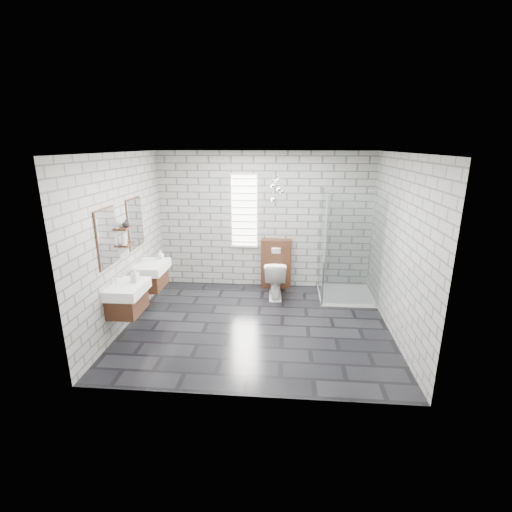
# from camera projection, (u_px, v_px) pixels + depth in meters

# --- Properties ---
(floor) EXTENTS (4.20, 3.60, 0.02)m
(floor) POSITION_uv_depth(u_px,v_px,m) (257.00, 325.00, 6.04)
(floor) COLOR black
(floor) RESTS_ON ground
(ceiling) EXTENTS (4.20, 3.60, 0.02)m
(ceiling) POSITION_uv_depth(u_px,v_px,m) (257.00, 152.00, 5.25)
(ceiling) COLOR white
(ceiling) RESTS_ON wall_back
(wall_back) EXTENTS (4.20, 0.02, 2.70)m
(wall_back) POSITION_uv_depth(u_px,v_px,m) (264.00, 221.00, 7.37)
(wall_back) COLOR gray
(wall_back) RESTS_ON floor
(wall_front) EXTENTS (4.20, 0.02, 2.70)m
(wall_front) POSITION_uv_depth(u_px,v_px,m) (243.00, 289.00, 3.92)
(wall_front) COLOR gray
(wall_front) RESTS_ON floor
(wall_left) EXTENTS (0.02, 3.60, 2.70)m
(wall_left) POSITION_uv_depth(u_px,v_px,m) (123.00, 242.00, 5.81)
(wall_left) COLOR gray
(wall_left) RESTS_ON floor
(wall_right) EXTENTS (0.02, 3.60, 2.70)m
(wall_right) POSITION_uv_depth(u_px,v_px,m) (399.00, 248.00, 5.47)
(wall_right) COLOR gray
(wall_right) RESTS_ON floor
(vanity_left) EXTENTS (0.47, 0.70, 1.57)m
(vanity_left) POSITION_uv_depth(u_px,v_px,m) (125.00, 290.00, 5.45)
(vanity_left) COLOR #452515
(vanity_left) RESTS_ON wall_left
(vanity_right) EXTENTS (0.47, 0.70, 1.57)m
(vanity_right) POSITION_uv_depth(u_px,v_px,m) (150.00, 268.00, 6.41)
(vanity_right) COLOR #452515
(vanity_right) RESTS_ON wall_left
(shelf_lower) EXTENTS (0.14, 0.30, 0.03)m
(shelf_lower) POSITION_uv_depth(u_px,v_px,m) (127.00, 244.00, 5.77)
(shelf_lower) COLOR #452515
(shelf_lower) RESTS_ON wall_left
(shelf_upper) EXTENTS (0.14, 0.30, 0.03)m
(shelf_upper) POSITION_uv_depth(u_px,v_px,m) (125.00, 228.00, 5.69)
(shelf_upper) COLOR #452515
(shelf_upper) RESTS_ON wall_left
(window) EXTENTS (0.56, 0.05, 1.48)m
(window) POSITION_uv_depth(u_px,v_px,m) (244.00, 211.00, 7.32)
(window) COLOR white
(window) RESTS_ON wall_back
(cistern_panel) EXTENTS (0.60, 0.20, 1.00)m
(cistern_panel) POSITION_uv_depth(u_px,v_px,m) (276.00, 264.00, 7.49)
(cistern_panel) COLOR #452515
(cistern_panel) RESTS_ON floor
(flush_plate) EXTENTS (0.18, 0.01, 0.12)m
(flush_plate) POSITION_uv_depth(u_px,v_px,m) (276.00, 251.00, 7.30)
(flush_plate) COLOR silver
(flush_plate) RESTS_ON cistern_panel
(shower_enclosure) EXTENTS (1.00, 1.00, 2.03)m
(shower_enclosure) POSITION_uv_depth(u_px,v_px,m) (342.00, 274.00, 6.90)
(shower_enclosure) COLOR white
(shower_enclosure) RESTS_ON floor
(pendant_cluster) EXTENTS (0.25, 0.23, 0.91)m
(pendant_cluster) POSITION_uv_depth(u_px,v_px,m) (277.00, 189.00, 6.73)
(pendant_cluster) COLOR silver
(pendant_cluster) RESTS_ON ceiling
(toilet) EXTENTS (0.43, 0.72, 0.73)m
(toilet) POSITION_uv_depth(u_px,v_px,m) (275.00, 278.00, 7.05)
(toilet) COLOR white
(toilet) RESTS_ON floor
(soap_bottle_a) EXTENTS (0.12, 0.12, 0.22)m
(soap_bottle_a) POSITION_uv_depth(u_px,v_px,m) (135.00, 275.00, 5.48)
(soap_bottle_a) COLOR #B2B2B2
(soap_bottle_a) RESTS_ON vanity_left
(soap_bottle_b) EXTENTS (0.14, 0.14, 0.15)m
(soap_bottle_b) POSITION_uv_depth(u_px,v_px,m) (161.00, 254.00, 6.62)
(soap_bottle_b) COLOR #B2B2B2
(soap_bottle_b) RESTS_ON vanity_right
(soap_bottle_c) EXTENTS (0.11, 0.11, 0.23)m
(soap_bottle_c) POSITION_uv_depth(u_px,v_px,m) (124.00, 238.00, 5.62)
(soap_bottle_c) COLOR #B2B2B2
(soap_bottle_c) RESTS_ON shelf_lower
(vase) EXTENTS (0.12, 0.12, 0.11)m
(vase) POSITION_uv_depth(u_px,v_px,m) (126.00, 223.00, 5.67)
(vase) COLOR #B2B2B2
(vase) RESTS_ON shelf_upper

